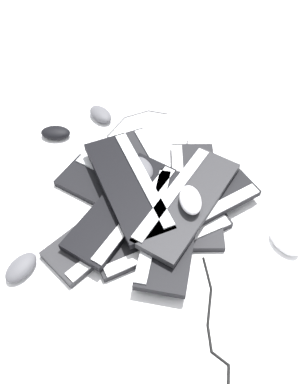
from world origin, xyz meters
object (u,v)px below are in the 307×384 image
Objects in this scene: keyboard_0 at (148,176)px; keyboard_5 at (122,207)px; keyboard_3 at (161,234)px; mouse_1 at (285,242)px; keyboard_7 at (187,202)px; mouse_2 at (190,200)px; keyboard_6 at (171,227)px; keyboard_2 at (111,227)px; mouse_3 at (141,168)px; keyboard_8 at (193,206)px; keyboard_1 at (120,194)px; keyboard_9 at (128,185)px; mouse_4 at (21,267)px; mouse_0 at (101,114)px; mouse_5 at (56,133)px; keyboard_4 at (195,193)px.

keyboard_5 is at bearing 162.28° from keyboard_0.
keyboard_3 is 0.38m from mouse_1.
keyboard_7 is 4.21× the size of mouse_2.
keyboard_0 is 1.02× the size of keyboard_6.
mouse_3 is at bearing -14.46° from keyboard_2.
mouse_1 is at bearing -104.46° from keyboard_8.
keyboard_1 is 1.03× the size of keyboard_9.
mouse_4 is (-0.31, 0.26, -0.05)m from keyboard_9.
mouse_0 reaches higher than keyboard_3.
keyboard_1 is 1.07× the size of keyboard_8.
mouse_1 is at bearing -94.01° from keyboard_5.
keyboard_5 is at bearing 100.07° from keyboard_8.
keyboard_5 reaches higher than mouse_5.
keyboard_2 is 1.03× the size of keyboard_8.
keyboard_4 is 0.25m from keyboard_5.
keyboard_2 is at bearing 179.54° from keyboard_1.
keyboard_4 is 0.58m from mouse_5.
keyboard_7 is (0.09, -0.23, 0.06)m from keyboard_2.
mouse_5 is (0.15, 0.35, -0.03)m from mouse_3.
keyboard_8 is 0.96× the size of keyboard_9.
keyboard_5 reaches higher than keyboard_1.
keyboard_0 is 0.04m from mouse_3.
keyboard_7 is at bearing -26.19° from keyboard_6.
mouse_3 is 0.39m from mouse_5.
mouse_1 is at bearing -87.52° from keyboard_6.
keyboard_4 is 0.11m from keyboard_7.
keyboard_7 is 0.60m from mouse_5.
keyboard_0 is 1.00× the size of keyboard_9.
keyboard_7 is at bearing -5.92° from mouse_0.
keyboard_8 is 3.94× the size of mouse_5.
keyboard_1 is 1.01× the size of keyboard_4.
mouse_0 is (0.41, 0.40, -0.02)m from keyboard_8.
mouse_3 is (0.17, -0.03, 0.01)m from keyboard_5.
keyboard_5 is 4.21× the size of mouse_0.
keyboard_1 is 4.22× the size of mouse_1.
keyboard_5 is at bearing 159.11° from mouse_4.
mouse_1 is 0.80m from mouse_4.
mouse_0 is at bearing 21.87° from keyboard_5.
keyboard_2 is 1.00× the size of keyboard_6.
keyboard_7 is at bearing -171.35° from mouse_2.
keyboard_1 is at bearing 56.24° from keyboard_6.
keyboard_3 is at bearing -10.59° from mouse_3.
keyboard_6 is at bearing -127.62° from keyboard_9.
mouse_5 is (-0.13, 0.14, 0.00)m from mouse_0.
mouse_3 is 1.00× the size of mouse_5.
mouse_4 reaches higher than keyboard_4.
keyboard_4 is at bearing -26.68° from keyboard_3.
keyboard_8 reaches higher than mouse_1.
mouse_5 is (0.29, 0.52, -0.05)m from keyboard_7.
keyboard_0 is 0.18m from keyboard_5.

